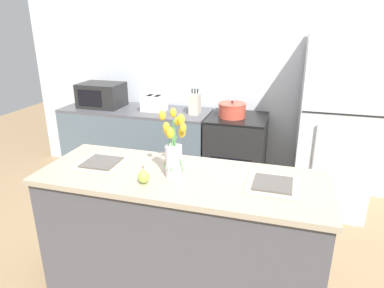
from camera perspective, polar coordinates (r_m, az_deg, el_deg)
back_wall at (r=3.90m, az=7.42°, el=12.64°), size 5.20×0.08×2.70m
kitchen_island at (r=2.37m, az=-1.77°, el=-15.52°), size 1.80×0.66×0.94m
back_counter at (r=4.06m, az=-9.04°, el=-0.33°), size 1.68×0.60×0.89m
stove_range at (r=3.73m, az=7.32°, el=-2.09°), size 0.60×0.61×0.89m
refrigerator at (r=3.59m, az=22.76°, el=2.67°), size 0.68×0.67×1.73m
flower_vase at (r=2.05m, az=-3.08°, el=-1.01°), size 0.17×0.17×0.42m
pear_figurine at (r=2.03m, az=-8.09°, el=-5.36°), size 0.07×0.07×0.11m
plate_setting_left at (r=2.35m, az=-14.84°, el=-3.11°), size 0.31×0.31×0.02m
plate_setting_right at (r=2.05m, az=13.32°, el=-6.62°), size 0.31×0.31×0.02m
toaster at (r=3.80m, az=-6.35°, el=6.79°), size 0.28×0.18×0.17m
cooking_pot at (r=3.55m, az=6.69°, el=5.63°), size 0.28×0.28×0.17m
microwave at (r=4.09m, az=-14.82°, el=7.91°), size 0.48×0.37×0.27m
knife_block at (r=3.64m, az=0.48°, el=6.74°), size 0.10×0.14×0.27m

